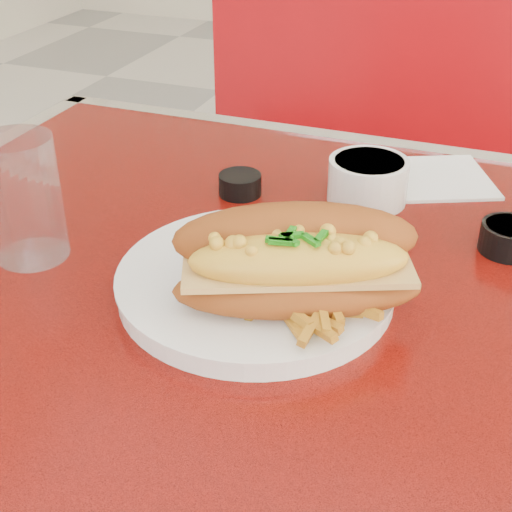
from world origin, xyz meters
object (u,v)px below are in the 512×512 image
(gravy_ramekin, at_px, (368,179))
(sauce_cup_left, at_px, (240,183))
(sauce_cup_right, at_px, (510,237))
(booth_bench_far, at_px, (441,286))
(water_tumbler, at_px, (24,199))
(diner_table, at_px, (370,431))
(mac_hoagie, at_px, (297,262))
(dinner_plate, at_px, (256,282))
(fork, at_px, (312,294))

(gravy_ramekin, distance_m, sauce_cup_left, 0.15)
(gravy_ramekin, distance_m, sauce_cup_right, 0.18)
(booth_bench_far, distance_m, water_tumbler, 1.07)
(diner_table, height_order, mac_hoagie, mac_hoagie)
(diner_table, height_order, sauce_cup_right, sauce_cup_right)
(dinner_plate, height_order, gravy_ramekin, gravy_ramekin)
(dinner_plate, bearing_deg, water_tumbler, -175.61)
(mac_hoagie, xyz_separation_m, sauce_cup_left, (-0.14, 0.22, -0.05))
(gravy_ramekin, height_order, sauce_cup_right, gravy_ramekin)
(booth_bench_far, bearing_deg, gravy_ramekin, -96.44)
(sauce_cup_left, bearing_deg, diner_table, -38.75)
(dinner_plate, distance_m, sauce_cup_right, 0.28)
(water_tumbler, bearing_deg, sauce_cup_right, 21.68)
(diner_table, bearing_deg, sauce_cup_left, 141.25)
(mac_hoagie, height_order, water_tumbler, water_tumbler)
(booth_bench_far, xyz_separation_m, dinner_plate, (-0.12, -0.83, 0.49))
(booth_bench_far, height_order, fork, booth_bench_far)
(gravy_ramekin, xyz_separation_m, sauce_cup_left, (-0.15, -0.04, -0.01))
(mac_hoagie, distance_m, sauce_cup_left, 0.27)
(fork, relative_size, water_tumbler, 1.02)
(booth_bench_far, xyz_separation_m, sauce_cup_left, (-0.22, -0.64, 0.50))
(diner_table, bearing_deg, gravy_ramekin, 107.68)
(booth_bench_far, xyz_separation_m, water_tumbler, (-0.37, -0.85, 0.55))
(diner_table, bearing_deg, fork, -154.03)
(mac_hoagie, bearing_deg, water_tumbler, 154.93)
(diner_table, xyz_separation_m, water_tumbler, (-0.37, -0.04, 0.23))
(booth_bench_far, distance_m, dinner_plate, 0.97)
(fork, xyz_separation_m, sauce_cup_left, (-0.15, 0.20, -0.00))
(fork, bearing_deg, mac_hoagie, 144.66)
(mac_hoagie, relative_size, water_tumbler, 1.87)
(fork, relative_size, sauce_cup_right, 1.64)
(booth_bench_far, relative_size, gravy_ramekin, 11.91)
(mac_hoagie, xyz_separation_m, gravy_ramekin, (0.01, 0.26, -0.03))
(booth_bench_far, bearing_deg, water_tumbler, -113.46)
(mac_hoagie, relative_size, fork, 1.84)
(fork, bearing_deg, sauce_cup_right, -42.65)
(sauce_cup_right, bearing_deg, fork, -132.19)
(diner_table, distance_m, water_tumbler, 0.43)
(sauce_cup_right, bearing_deg, water_tumbler, -158.32)
(gravy_ramekin, bearing_deg, dinner_plate, -103.59)
(gravy_ramekin, relative_size, water_tumbler, 0.77)
(dinner_plate, bearing_deg, mac_hoagie, -29.74)
(diner_table, relative_size, water_tumbler, 9.35)
(diner_table, xyz_separation_m, gravy_ramekin, (-0.07, 0.21, 0.19))
(dinner_plate, bearing_deg, fork, -11.89)
(booth_bench_far, relative_size, sauce_cup_left, 21.51)
(booth_bench_far, relative_size, sauce_cup_right, 14.71)
(dinner_plate, xyz_separation_m, fork, (0.06, -0.01, 0.01))
(diner_table, relative_size, dinner_plate, 3.96)
(mac_hoagie, bearing_deg, booth_bench_far, 61.90)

